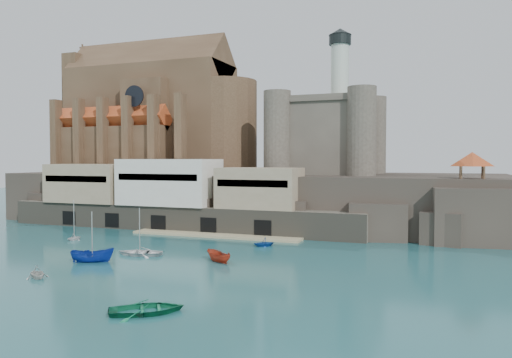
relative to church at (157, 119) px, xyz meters
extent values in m
plane|color=#194E54|center=(24.13, -41.85, -22.13)|extent=(300.00, 300.00, 0.00)
cube|color=#29231F|center=(24.13, -1.85, -17.13)|extent=(100.00, 34.00, 10.00)
cube|color=#29231F|center=(-13.87, -18.35, -19.13)|extent=(9.00, 5.00, 6.00)
cube|color=#29231F|center=(2.13, -18.35, -19.13)|extent=(9.00, 5.00, 6.00)
cube|color=#29231F|center=(19.13, -18.35, -19.13)|extent=(9.00, 5.00, 6.00)
cube|color=#29231F|center=(36.13, -18.35, -19.13)|extent=(9.00, 5.00, 6.00)
cube|color=#29231F|center=(52.13, -18.35, -19.13)|extent=(9.00, 5.00, 6.00)
cube|color=#655F51|center=(16.13, -19.35, -19.88)|extent=(70.00, 6.00, 4.50)
cube|color=tan|center=(26.13, -23.85, -21.98)|extent=(30.00, 4.00, 0.40)
cube|color=black|center=(-5.87, -22.25, -20.53)|extent=(3.00, 0.40, 2.60)
cube|color=black|center=(4.13, -22.25, -20.53)|extent=(3.00, 0.40, 2.60)
cube|color=black|center=(14.13, -22.25, -20.53)|extent=(3.00, 0.40, 2.60)
cube|color=black|center=(24.13, -22.25, -20.53)|extent=(3.00, 0.40, 2.60)
cube|color=black|center=(34.13, -22.25, -20.53)|extent=(3.00, 0.40, 2.60)
cube|color=#9C886A|center=(-3.87, -18.35, -13.88)|extent=(16.00, 9.00, 7.50)
cube|color=silver|center=(14.13, -18.35, -13.38)|extent=(18.00, 9.00, 8.50)
cube|color=#9C886A|center=(32.13, -18.35, -14.13)|extent=(14.00, 8.00, 7.00)
cube|color=#4B3523|center=(-1.87, 0.15, -0.13)|extent=(38.00, 14.00, 24.00)
cube|color=#4B3523|center=(-1.87, 0.15, 11.87)|extent=(38.00, 13.01, 13.01)
cylinder|color=#4B3523|center=(17.13, 0.15, -2.13)|extent=(14.00, 14.00, 20.00)
cube|color=#4B3523|center=(2.13, 0.15, -2.13)|extent=(10.00, 20.00, 20.00)
cube|color=#4B3523|center=(-5.87, -9.35, -7.13)|extent=(28.00, 5.00, 10.00)
cube|color=#4B3523|center=(-5.87, 9.65, -7.13)|extent=(28.00, 5.00, 10.00)
cube|color=#AE421D|center=(-5.87, -9.35, -0.53)|extent=(28.00, 5.66, 5.66)
cube|color=#AE421D|center=(-5.87, 9.65, -0.53)|extent=(28.00, 5.66, 5.66)
cube|color=#4B3523|center=(-20.87, 0.15, 1.87)|extent=(4.00, 10.00, 28.00)
cylinder|color=black|center=(2.13, -11.90, 3.87)|extent=(4.40, 0.30, 4.40)
cube|color=#4B3523|center=(-17.87, -12.35, -4.13)|extent=(1.60, 2.20, 16.00)
cube|color=#4B3523|center=(-11.67, -12.35, -4.13)|extent=(1.60, 2.20, 16.00)
cube|color=#4B3523|center=(-5.47, -12.35, -4.13)|extent=(1.60, 2.20, 16.00)
cube|color=#4B3523|center=(0.73, -12.35, -4.13)|extent=(1.60, 2.20, 16.00)
cube|color=#4B3523|center=(6.93, -12.35, -4.13)|extent=(1.60, 2.20, 16.00)
cube|color=#4B3523|center=(13.13, -12.35, -4.13)|extent=(1.60, 2.20, 16.00)
cube|color=#4D463C|center=(40.13, -0.85, -5.13)|extent=(16.00, 16.00, 14.00)
cube|color=#4D463C|center=(40.13, -0.85, 2.27)|extent=(17.00, 17.00, 1.20)
cylinder|color=#4D463C|center=(32.13, -8.85, -4.13)|extent=(5.20, 5.20, 16.00)
cylinder|color=#4D463C|center=(48.13, -8.85, -4.13)|extent=(5.20, 5.20, 16.00)
cylinder|color=#4D463C|center=(32.13, 7.15, -4.13)|extent=(5.20, 5.20, 16.00)
cylinder|color=#4D463C|center=(48.13, 7.15, -4.13)|extent=(5.20, 5.20, 16.00)
cylinder|color=silver|center=(42.13, 1.15, 7.87)|extent=(3.60, 3.60, 12.00)
cylinder|color=black|center=(42.13, 1.15, 14.87)|extent=(4.40, 4.40, 2.00)
cone|color=black|center=(42.13, 1.15, 16.47)|extent=(4.60, 4.60, 1.40)
cube|color=#29231F|center=(66.13, -15.85, -17.78)|extent=(12.00, 10.00, 8.70)
cube|color=#29231F|center=(62.13, -18.85, -19.63)|extent=(6.00, 5.00, 5.00)
cube|color=#29231F|center=(71.13, -13.85, -19.13)|extent=(5.00, 4.00, 6.00)
cube|color=#4B3523|center=(66.13, -15.85, -13.28)|extent=(4.20, 4.20, 0.30)
cylinder|color=#4B3523|center=(64.53, -17.45, -11.83)|extent=(0.36, 0.36, 3.20)
cylinder|color=#4B3523|center=(67.73, -17.45, -11.83)|extent=(0.36, 0.36, 3.20)
cylinder|color=#4B3523|center=(64.53, -14.25, -11.83)|extent=(0.36, 0.36, 3.20)
cylinder|color=#4B3523|center=(67.73, -14.25, -11.83)|extent=(0.36, 0.36, 3.20)
pyramid|color=#AE421D|center=(66.13, -15.85, -9.13)|extent=(6.40, 6.40, 2.20)
imported|color=beige|center=(20.55, -57.47, -22.13)|extent=(2.87, 3.27, 3.24)
imported|color=navy|center=(20.64, -48.41, -22.13)|extent=(2.79, 2.76, 5.42)
imported|color=#12734C|center=(38.73, -63.85, -22.13)|extent=(3.64, 4.44, 6.30)
imported|color=silver|center=(6.62, -35.44, -22.13)|extent=(2.54, 1.68, 2.80)
imported|color=#A8331B|center=(35.43, -42.58, -22.13)|extent=(2.38, 2.36, 4.51)
imported|color=white|center=(23.55, -42.26, -22.13)|extent=(2.05, 4.57, 6.18)
imported|color=#103F93|center=(37.07, -29.97, -22.13)|extent=(3.02, 3.18, 3.17)
camera|label=1|loc=(62.12, -99.58, -9.11)|focal=35.00mm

